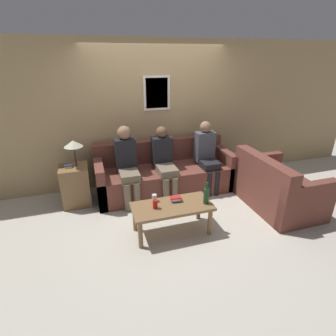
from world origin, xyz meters
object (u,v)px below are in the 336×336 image
coffee_table (172,209)px  person_left (127,162)px  person_right (207,154)px  couch_side (276,189)px  couch_main (164,174)px  person_middle (164,160)px  wine_bottle (206,196)px  drinking_glass (154,198)px

coffee_table → person_left: 1.22m
person_left → person_right: (1.44, 0.01, -0.01)m
couch_side → coffee_table: (-1.84, -0.16, 0.06)m
couch_side → person_left: (-2.26, 0.93, 0.38)m
coffee_table → person_left: (-0.42, 1.10, 0.33)m
couch_main → person_middle: bearing=-106.0°
couch_main → person_left: person_left is taller
person_left → person_middle: (0.64, 0.01, -0.04)m
wine_bottle → person_left: bearing=126.9°
couch_main → couch_side: bearing=-35.4°
drinking_glass → person_right: size_ratio=0.08×
couch_side → person_middle: 1.91m
wine_bottle → person_middle: (-0.25, 1.19, 0.10)m
coffee_table → wine_bottle: 0.51m
person_left → couch_main: bearing=14.9°
coffee_table → person_left: person_left is taller
coffee_table → person_middle: (0.22, 1.11, 0.29)m
couch_main → person_right: 0.85m
couch_main → person_left: size_ratio=1.91×
couch_side → person_left: size_ratio=1.04×
coffee_table → person_middle: 1.16m
person_left → person_middle: 0.64m
couch_side → drinking_glass: size_ratio=13.09×
person_middle → couch_main: bearing=74.0°
couch_side → person_right: size_ratio=1.07×
couch_main → wine_bottle: size_ratio=7.68×
wine_bottle → drinking_glass: bearing=158.3°
couch_side → person_right: 1.31m
couch_side → coffee_table: couch_side is taller
couch_side → person_right: (-0.82, 0.95, 0.37)m
coffee_table → person_right: (1.02, 1.11, 0.31)m
person_middle → wine_bottle: bearing=-78.3°
coffee_table → drinking_glass: size_ratio=10.77×
wine_bottle → person_middle: bearing=101.7°
drinking_glass → person_right: bearing=37.4°
couch_main → couch_side: same height
person_left → person_middle: size_ratio=1.05×
coffee_table → wine_bottle: (0.46, -0.09, 0.19)m
person_right → couch_main: bearing=167.3°
couch_side → drinking_glass: couch_side is taller
person_right → couch_side: bearing=-49.1°
couch_main → person_left: 0.81m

